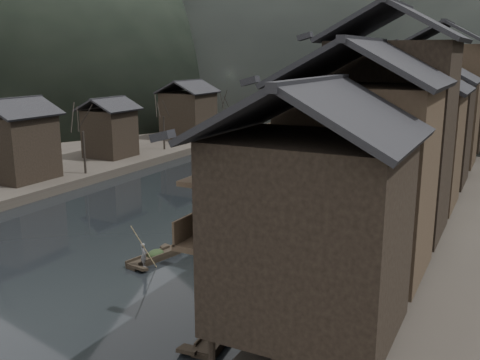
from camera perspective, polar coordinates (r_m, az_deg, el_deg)
The scene contains 12 objects.
water at distance 38.62m, azimuth -13.55°, elevation -7.46°, with size 300.00×300.00×0.00m, color black.
left_bank at distance 90.27m, azimuth -13.95°, elevation 4.71°, with size 40.00×200.00×1.20m, color #2D2823.
stilt_houses at distance 46.66m, azimuth 18.99°, elevation 7.03°, with size 9.00×67.60×16.75m.
left_houses at distance 65.36m, azimuth -16.02°, elevation 5.94°, with size 8.10×53.20×8.73m.
bare_trees at distance 58.11m, azimuth -18.03°, elevation 5.56°, with size 3.90×60.85×7.80m.
moored_sampans at distance 54.15m, azimuth 13.56°, elevation -1.24°, with size 3.48×67.21×0.47m.
midriver_boats at distance 77.14m, azimuth 10.66°, elevation 3.17°, with size 9.79×18.94×0.45m.
stone_bridge at distance 102.27m, azimuth 13.77°, elevation 8.23°, with size 40.00×6.00×9.00m.
hero_sampan at distance 36.48m, azimuth -9.11°, elevation -8.15°, with size 1.77×4.58×0.43m.
cargo_heap at distance 36.47m, azimuth -9.00°, elevation -7.27°, with size 0.99×1.30×0.60m, color black.
boatman at distance 34.79m, azimuth -10.25°, elevation -7.50°, with size 0.57×0.37×1.57m, color #555557.
bamboo_pole at distance 33.84m, azimuth -10.16°, elevation -3.40°, with size 0.06×0.06×4.14m, color #8C7A51.
Camera 1 is at (24.08, -27.04, 13.43)m, focal length 40.00 mm.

